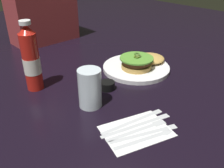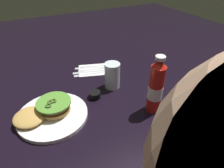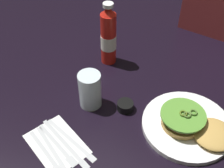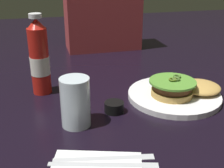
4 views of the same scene
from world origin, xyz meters
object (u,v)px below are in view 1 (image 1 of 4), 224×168
(spoon_utensil, at_px, (153,136))
(fork_utensil, at_px, (142,128))
(butter_knife, at_px, (149,132))
(dinner_plate, at_px, (136,68))
(ketchup_bottle, at_px, (31,60))
(condiment_cup, at_px, (107,85))
(steak_knife, at_px, (137,119))
(water_glass, at_px, (90,88))
(napkin, at_px, (136,131))
(burger_sandwich, at_px, (142,61))
(table_knife, at_px, (141,123))

(spoon_utensil, distance_m, fork_utensil, 0.04)
(butter_knife, height_order, fork_utensil, same)
(dinner_plate, xyz_separation_m, ketchup_bottle, (-0.38, 0.14, 0.10))
(condiment_cup, bearing_deg, ketchup_bottle, 135.25)
(condiment_cup, xyz_separation_m, steak_knife, (-0.06, -0.19, -0.01))
(water_glass, relative_size, steak_knife, 0.60)
(dinner_plate, distance_m, napkin, 0.40)
(dinner_plate, height_order, condiment_cup, condiment_cup)
(burger_sandwich, bearing_deg, table_knife, -139.17)
(water_glass, bearing_deg, burger_sandwich, 11.98)
(spoon_utensil, height_order, table_knife, same)
(napkin, xyz_separation_m, table_knife, (0.03, 0.01, 0.00))
(water_glass, bearing_deg, steak_knife, -72.61)
(burger_sandwich, bearing_deg, ketchup_bottle, 159.12)
(dinner_plate, bearing_deg, spoon_utensil, -131.73)
(spoon_utensil, height_order, steak_knife, same)
(condiment_cup, height_order, spoon_utensil, condiment_cup)
(spoon_utensil, xyz_separation_m, table_knife, (0.02, 0.06, 0.00))
(napkin, xyz_separation_m, spoon_utensil, (0.01, -0.05, 0.00))
(water_glass, distance_m, condiment_cup, 0.12)
(ketchup_bottle, height_order, condiment_cup, ketchup_bottle)
(steak_knife, bearing_deg, ketchup_bottle, 108.10)
(butter_knife, relative_size, steak_knife, 0.91)
(fork_utensil, bearing_deg, burger_sandwich, 41.24)
(spoon_utensil, bearing_deg, dinner_plate, 48.27)
(fork_utensil, xyz_separation_m, table_knife, (0.01, 0.02, 0.00))
(table_knife, bearing_deg, napkin, -161.40)
(ketchup_bottle, distance_m, butter_knife, 0.46)
(napkin, distance_m, fork_utensil, 0.02)
(ketchup_bottle, bearing_deg, napkin, -78.19)
(napkin, bearing_deg, spoon_utensil, -71.85)
(napkin, distance_m, table_knife, 0.03)
(napkin, relative_size, fork_utensil, 0.99)
(spoon_utensil, height_order, fork_utensil, same)
(water_glass, distance_m, fork_utensil, 0.20)
(fork_utensil, height_order, steak_knife, same)
(dinner_plate, xyz_separation_m, burger_sandwich, (0.02, -0.01, 0.03))
(ketchup_bottle, bearing_deg, table_knife, -73.52)
(dinner_plate, height_order, table_knife, dinner_plate)
(condiment_cup, xyz_separation_m, fork_utensil, (-0.08, -0.23, -0.01))
(dinner_plate, distance_m, steak_knife, 0.35)
(spoon_utensil, bearing_deg, ketchup_bottle, 102.46)
(burger_sandwich, xyz_separation_m, butter_knife, (-0.30, -0.28, -0.03))
(water_glass, xyz_separation_m, butter_knife, (0.03, -0.21, -0.06))
(condiment_cup, relative_size, spoon_utensil, 0.31)
(condiment_cup, bearing_deg, fork_utensil, -109.03)
(condiment_cup, bearing_deg, butter_knife, -107.45)
(butter_knife, bearing_deg, table_knife, 69.84)
(burger_sandwich, distance_m, steak_knife, 0.36)
(napkin, bearing_deg, water_glass, 93.27)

